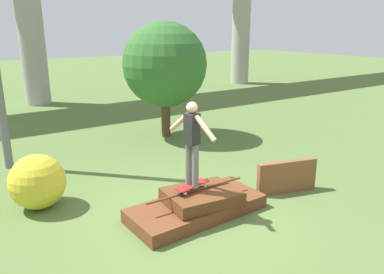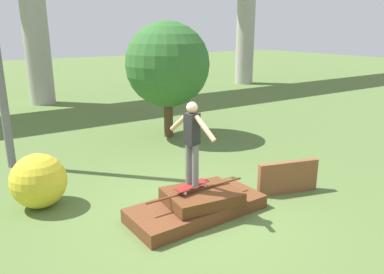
# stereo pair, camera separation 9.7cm
# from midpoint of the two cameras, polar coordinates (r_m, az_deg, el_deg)

# --- Properties ---
(ground_plane) EXTENTS (80.00, 80.00, 0.00)m
(ground_plane) POSITION_cam_midpoint_polar(r_m,az_deg,el_deg) (7.17, 1.12, -11.70)
(ground_plane) COLOR #567038
(scrap_pile) EXTENTS (2.61, 1.21, 0.52)m
(scrap_pile) POSITION_cam_midpoint_polar(r_m,az_deg,el_deg) (7.08, 1.35, -10.29)
(scrap_pile) COLOR brown
(scrap_pile) RESTS_ON ground_plane
(scrap_plank_loose) EXTENTS (1.33, 0.49, 0.69)m
(scrap_plank_loose) POSITION_cam_midpoint_polar(r_m,az_deg,el_deg) (8.16, 14.75, -5.97)
(scrap_plank_loose) COLOR brown
(scrap_plank_loose) RESTS_ON ground_plane
(skateboard) EXTENTS (0.76, 0.34, 0.09)m
(skateboard) POSITION_cam_midpoint_polar(r_m,az_deg,el_deg) (6.89, 0.41, -7.40)
(skateboard) COLOR maroon
(skateboard) RESTS_ON scrap_pile
(skater) EXTENTS (0.31, 1.11, 1.54)m
(skater) POSITION_cam_midpoint_polar(r_m,az_deg,el_deg) (6.59, 0.42, -0.24)
(skater) COLOR slate
(skater) RESTS_ON skateboard
(tree_behind_left) EXTENTS (2.60, 2.60, 3.58)m
(tree_behind_left) POSITION_cam_midpoint_polar(r_m,az_deg,el_deg) (11.68, -3.51, 10.92)
(tree_behind_left) COLOR #4C3823
(tree_behind_left) RESTS_ON ground_plane
(bush_yellow_flowering) EXTENTS (1.06, 1.06, 1.06)m
(bush_yellow_flowering) POSITION_cam_midpoint_polar(r_m,az_deg,el_deg) (7.81, -21.99, -6.21)
(bush_yellow_flowering) COLOR gold
(bush_yellow_flowering) RESTS_ON ground_plane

